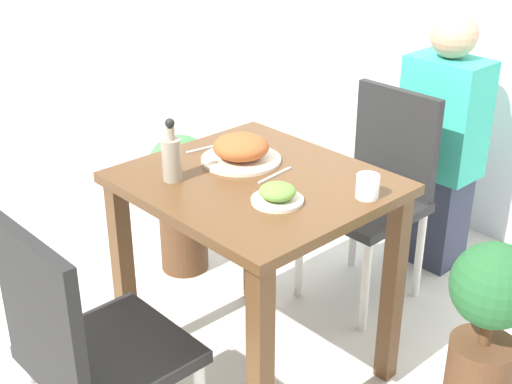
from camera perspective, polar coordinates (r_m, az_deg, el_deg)
name	(u,v)px	position (r m, az deg, el deg)	size (l,w,h in m)	color
ground_plane	(256,366)	(2.76, 0.00, -13.76)	(16.00, 16.00, 0.00)	beige
dining_table	(256,218)	(2.41, 0.00, -2.08)	(0.82, 0.73, 0.78)	brown
chair_near	(85,346)	(2.10, -13.52, -11.89)	(0.42, 0.42, 0.89)	black
chair_far	(376,185)	(2.99, 9.56, 0.53)	(0.42, 0.42, 0.89)	black
food_plate	(241,150)	(2.46, -1.21, 3.41)	(0.28, 0.28, 0.10)	beige
side_plate	(277,194)	(2.18, 1.72, -0.19)	(0.16, 0.16, 0.06)	beige
drink_cup	(368,186)	(2.23, 8.91, 0.45)	(0.07, 0.07, 0.08)	white
sauce_bottle	(172,157)	(2.32, -6.76, 2.82)	(0.06, 0.06, 0.21)	gray
fork_utensil	(210,147)	(2.60, -3.70, 3.61)	(0.04, 0.19, 0.00)	silver
spoon_utensil	(275,175)	(2.36, 1.53, 1.36)	(0.03, 0.16, 0.00)	silver
potted_plant_left	(182,193)	(3.18, -5.96, -0.10)	(0.29, 0.29, 0.65)	#51331E
potted_plant_right	(487,323)	(2.47, 18.03, -9.95)	(0.28, 0.28, 0.65)	#51331E
person_figure	(441,145)	(3.26, 14.57, 3.70)	(0.34, 0.22, 1.17)	#2D3347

